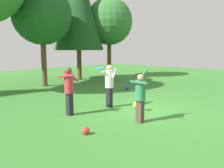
{
  "coord_description": "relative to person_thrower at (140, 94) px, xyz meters",
  "views": [
    {
      "loc": [
        -7.63,
        -5.43,
        2.46
      ],
      "look_at": [
        -0.91,
        0.9,
        1.05
      ],
      "focal_mm": 38.35,
      "sensor_mm": 36.0,
      "label": 1
    }
  ],
  "objects": [
    {
      "name": "tree_right",
      "position": [
        5.4,
        9.81,
        4.61
      ],
      "size": [
        3.73,
        3.73,
        8.9
      ],
      "color": "brown",
      "rests_on": "ground_plane"
    },
    {
      "name": "person_thrower",
      "position": [
        0.0,
        0.0,
        0.0
      ],
      "size": [
        0.61,
        0.6,
        1.77
      ],
      "rotation": [
        0.0,
        0.0,
        1.9
      ],
      "color": "#4C382D",
      "rests_on": "ground_plane"
    },
    {
      "name": "ball_red",
      "position": [
        -1.96,
        0.45,
        -0.85
      ],
      "size": [
        0.22,
        0.22,
        0.22
      ],
      "primitive_type": "sphere",
      "color": "red",
      "rests_on": "ground_plane"
    },
    {
      "name": "frisbee",
      "position": [
        -0.48,
        1.41,
        0.79
      ],
      "size": [
        0.38,
        0.38,
        0.06
      ],
      "color": "#2393D1"
    },
    {
      "name": "ball_blue",
      "position": [
        4.5,
        4.29,
        -0.83
      ],
      "size": [
        0.25,
        0.25,
        0.25
      ],
      "primitive_type": "sphere",
      "color": "blue",
      "rests_on": "ground_plane"
    },
    {
      "name": "person_bystander",
      "position": [
        0.77,
        2.15,
        0.1
      ],
      "size": [
        0.75,
        0.71,
        1.77
      ],
      "rotation": [
        0.0,
        0.0,
        -2.61
      ],
      "color": "black",
      "rests_on": "ground_plane"
    },
    {
      "name": "tree_far_right",
      "position": [
        8.03,
        9.16,
        3.56
      ],
      "size": [
        3.75,
        3.75,
        6.41
      ],
      "color": "brown",
      "rests_on": "ground_plane"
    },
    {
      "name": "ball_yellow",
      "position": [
        1.44,
        1.3,
        -0.84
      ],
      "size": [
        0.23,
        0.23,
        0.23
      ],
      "primitive_type": "sphere",
      "color": "yellow",
      "rests_on": "ground_plane"
    },
    {
      "name": "tree_center",
      "position": [
        1.91,
        9.03,
        3.48
      ],
      "size": [
        3.69,
        3.69,
        6.31
      ],
      "color": "brown",
      "rests_on": "ground_plane"
    },
    {
      "name": "ground_plane",
      "position": [
        1.42,
        0.85,
        -0.96
      ],
      "size": [
        40.0,
        40.0,
        0.0
      ],
      "primitive_type": "plane",
      "color": "#387A2D"
    },
    {
      "name": "person_catcher",
      "position": [
        -1.07,
        2.39,
        0.09
      ],
      "size": [
        0.71,
        0.75,
        1.76
      ],
      "rotation": [
        0.0,
        0.0,
        -1.03
      ],
      "color": "black",
      "rests_on": "ground_plane"
    }
  ]
}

